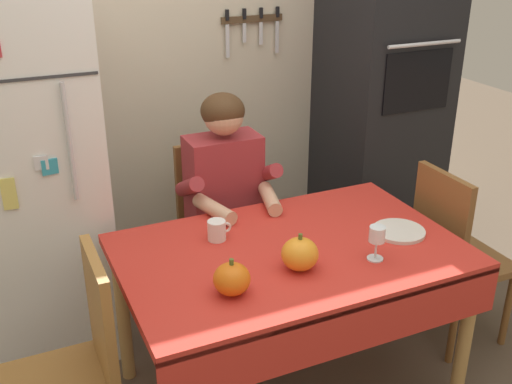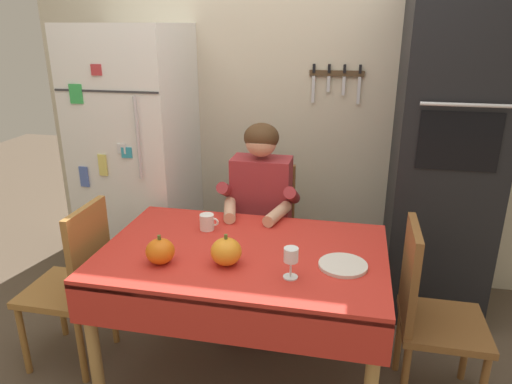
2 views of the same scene
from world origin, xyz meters
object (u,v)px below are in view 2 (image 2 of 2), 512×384
(seated_person, at_px, (259,207))
(pumpkin_medium, at_px, (160,251))
(serving_tray, at_px, (343,265))
(coffee_mug, at_px, (207,222))
(pumpkin_large, at_px, (226,252))
(wall_oven, at_px, (446,154))
(chair_right_side, at_px, (428,309))
(chair_behind_person, at_px, (265,228))
(dining_table, at_px, (242,267))
(refrigerator, at_px, (139,161))
(chair_left_side, at_px, (76,279))
(wine_glass, at_px, (291,257))

(seated_person, xyz_separation_m, pumpkin_medium, (-0.31, -0.79, 0.06))
(pumpkin_medium, bearing_deg, serving_tray, 9.33)
(coffee_mug, bearing_deg, pumpkin_large, -60.09)
(seated_person, xyz_separation_m, serving_tray, (0.53, -0.65, 0.01))
(wall_oven, relative_size, chair_right_side, 2.26)
(chair_behind_person, bearing_deg, pumpkin_large, -90.29)
(dining_table, bearing_deg, pumpkin_medium, -151.77)
(coffee_mug, bearing_deg, refrigerator, 136.65)
(wall_oven, xyz_separation_m, chair_left_side, (-1.95, -0.98, -0.54))
(coffee_mug, bearing_deg, chair_right_side, -8.83)
(chair_left_side, xyz_separation_m, pumpkin_large, (0.86, -0.08, 0.29))
(chair_right_side, distance_m, pumpkin_large, 1.00)
(serving_tray, bearing_deg, dining_table, 174.29)
(wall_oven, xyz_separation_m, pumpkin_large, (-1.09, -1.06, -0.25))
(refrigerator, height_order, pumpkin_medium, refrigerator)
(dining_table, xyz_separation_m, chair_left_side, (-0.90, -0.06, -0.14))
(chair_right_side, relative_size, pumpkin_large, 6.15)
(seated_person, bearing_deg, refrigerator, 162.96)
(refrigerator, xyz_separation_m, pumpkin_medium, (0.60, -1.07, -0.10))
(chair_left_side, xyz_separation_m, chair_right_side, (1.80, 0.10, 0.00))
(seated_person, relative_size, wine_glass, 8.64)
(dining_table, distance_m, wine_glass, 0.38)
(chair_left_side, bearing_deg, pumpkin_medium, -13.08)
(wall_oven, bearing_deg, dining_table, -138.69)
(wine_glass, xyz_separation_m, pumpkin_large, (-0.31, 0.06, -0.04))
(chair_right_side, xyz_separation_m, pumpkin_large, (-0.94, -0.18, 0.29))
(pumpkin_large, bearing_deg, seated_person, 89.64)
(coffee_mug, height_order, pumpkin_large, pumpkin_large)
(wall_oven, height_order, seated_person, wall_oven)
(coffee_mug, height_order, wine_glass, wine_glass)
(chair_right_side, height_order, serving_tray, chair_right_side)
(chair_right_side, bearing_deg, coffee_mug, 171.17)
(refrigerator, bearing_deg, coffee_mug, -43.35)
(coffee_mug, bearing_deg, serving_tray, -20.05)
(coffee_mug, relative_size, serving_tray, 0.47)
(coffee_mug, bearing_deg, chair_left_side, -157.00)
(wall_oven, height_order, chair_behind_person, wall_oven)
(refrigerator, distance_m, chair_right_side, 2.07)
(chair_behind_person, relative_size, chair_left_side, 1.00)
(chair_left_side, distance_m, chair_right_side, 1.80)
(chair_left_side, bearing_deg, chair_right_side, 3.15)
(coffee_mug, bearing_deg, wall_oven, 28.45)
(chair_left_side, bearing_deg, chair_behind_person, 44.60)
(seated_person, bearing_deg, chair_left_side, -142.51)
(seated_person, bearing_deg, wine_glass, -69.15)
(serving_tray, bearing_deg, seated_person, 128.95)
(dining_table, height_order, chair_right_side, chair_right_side)
(chair_behind_person, relative_size, seated_person, 0.75)
(seated_person, bearing_deg, chair_right_side, -30.90)
(dining_table, bearing_deg, refrigerator, 137.09)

